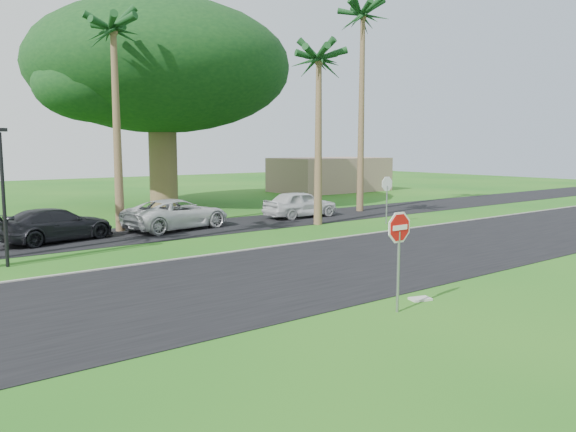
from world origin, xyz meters
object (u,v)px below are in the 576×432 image
at_px(stop_sign_near, 399,241).
at_px(car_pickup, 300,204).
at_px(stop_sign_far, 387,190).
at_px(car_minivan, 177,214).
at_px(car_dark, 56,225).

bearing_deg(stop_sign_near, car_pickup, 58.77).
xyz_separation_m(stop_sign_far, car_minivan, (-9.57, 4.88, -1.04)).
bearing_deg(car_minivan, stop_sign_far, -126.93).
distance_m(stop_sign_far, car_dark, 16.02).
distance_m(car_dark, car_minivan, 5.70).
bearing_deg(stop_sign_far, car_minivan, -27.00).
bearing_deg(stop_sign_near, stop_sign_far, 43.73).
bearing_deg(car_dark, stop_sign_near, 179.92).
distance_m(car_minivan, car_pickup, 7.65).
xyz_separation_m(car_dark, car_minivan, (5.70, 0.14, 0.03)).
bearing_deg(car_pickup, stop_sign_near, 149.79).
xyz_separation_m(stop_sign_near, stop_sign_far, (11.50, 11.00, 0.00)).
distance_m(stop_sign_far, car_minivan, 10.79).
relative_size(car_minivan, car_pickup, 1.20).
bearing_deg(car_minivan, stop_sign_near, 163.15).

